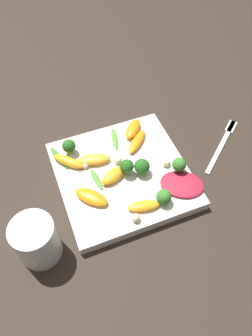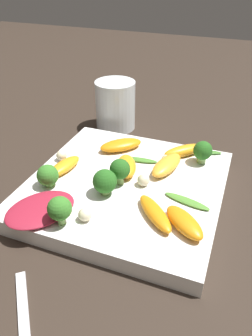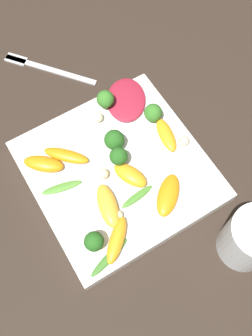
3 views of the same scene
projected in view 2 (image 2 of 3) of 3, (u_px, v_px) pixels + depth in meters
ground_plane at (126, 194)px, 0.52m from camera, size 2.40×2.40×0.00m
plate at (126, 188)px, 0.51m from camera, size 0.29×0.29×0.03m
drinking_glass at (115, 105)px, 0.69m from camera, size 0.08×0.08×0.10m
radicchio_leaf_0 at (40, 209)px, 0.44m from camera, size 0.12×0.11×0.01m
orange_segment_0 at (64, 166)px, 0.53m from camera, size 0.07×0.04×0.02m
orange_segment_1 at (155, 213)px, 0.43m from camera, size 0.07×0.07×0.02m
orange_segment_2 at (121, 145)px, 0.58m from camera, size 0.08×0.08×0.02m
orange_segment_3 at (167, 165)px, 0.53m from camera, size 0.08×0.05×0.02m
orange_segment_4 at (184, 222)px, 0.41m from camera, size 0.07×0.07×0.02m
orange_segment_5 at (126, 166)px, 0.52m from camera, size 0.07×0.05×0.02m
orange_segment_6 at (184, 151)px, 0.56m from camera, size 0.07×0.07×0.02m
broccoli_floret_0 at (120, 170)px, 0.49m from camera, size 0.03×0.03×0.04m
broccoli_floret_1 at (105, 182)px, 0.47m from camera, size 0.04×0.04×0.04m
broccoli_floret_2 at (203, 151)px, 0.54m from camera, size 0.03×0.03×0.04m
broccoli_floret_3 at (48, 176)px, 0.49m from camera, size 0.03×0.03×0.04m
broccoli_floret_4 at (60, 209)px, 0.41m from camera, size 0.03×0.03×0.04m
arugula_sprig_0 at (187, 201)px, 0.46m from camera, size 0.03×0.07×0.00m
arugula_sprig_1 at (199, 152)px, 0.57m from camera, size 0.03×0.08×0.01m
arugula_sprig_2 at (140, 160)px, 0.55m from camera, size 0.02×0.06×0.01m
macadamia_nut_0 at (62, 155)px, 0.55m from camera, size 0.02×0.02×0.02m
macadamia_nut_1 at (166, 159)px, 0.55m from camera, size 0.01×0.01×0.01m
macadamia_nut_2 at (85, 215)px, 0.43m from camera, size 0.02×0.02×0.02m
macadamia_nut_3 at (144, 179)px, 0.49m from camera, size 0.02×0.02×0.02m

